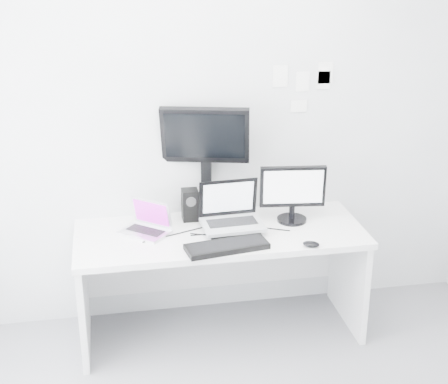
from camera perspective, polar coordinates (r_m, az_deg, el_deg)
The scene contains 14 objects.
back_wall at distance 4.25m, azimuth -1.17°, elevation 6.17°, with size 3.60×3.60×0.00m, color silver.
desk at distance 4.30m, azimuth -0.31°, elevation -7.82°, with size 1.80×0.70×0.73m, color white.
macbook at distance 4.09m, azimuth -6.92°, elevation -2.23°, with size 0.29×0.21×0.21m, color silver.
speaker at distance 4.27m, azimuth -2.94°, elevation -1.10°, with size 0.10×0.10×0.21m, color black.
dell_laptop at distance 4.08m, azimuth 0.76°, elevation -1.37°, with size 0.37×0.29×0.31m, color #A8ABB0.
rear_monitor at distance 4.26m, azimuth -1.59°, elevation 2.81°, with size 0.56×0.20×0.76m, color black.
samsung_monitor at distance 4.23m, azimuth 5.94°, elevation -0.10°, with size 0.42×0.19×0.38m, color black.
keyboard at distance 3.91m, azimuth 0.25°, elevation -4.71°, with size 0.49×0.17×0.03m, color black.
mouse at distance 3.97m, azimuth 7.51°, elevation -4.46°, with size 0.10×0.06×0.03m, color black.
wall_note_0 at distance 4.28m, azimuth 4.86°, elevation 9.91°, with size 0.10×0.00×0.14m, color white.
wall_note_1 at distance 4.33m, azimuth 6.79°, elevation 9.43°, with size 0.09×0.00×0.13m, color white.
wall_note_2 at distance 4.36m, azimuth 8.74°, elevation 10.10°, with size 0.10×0.00×0.14m, color white.
wall_note_3 at distance 4.36m, azimuth 6.45°, elevation 7.37°, with size 0.11×0.00×0.08m, color white.
wall_note_4 at distance 4.37m, azimuth 8.56°, elevation 9.50°, with size 0.09×0.00×0.12m, color white.
Camera 1 is at (-0.66, -2.45, 2.46)m, focal length 53.12 mm.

